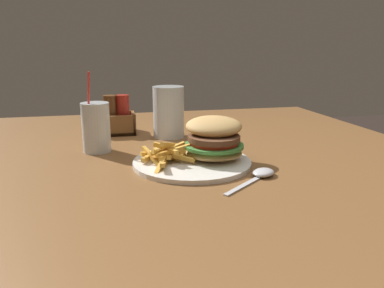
{
  "coord_description": "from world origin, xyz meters",
  "views": [
    {
      "loc": [
        -0.18,
        -0.86,
        1.02
      ],
      "look_at": [
        -0.01,
        -0.08,
        0.81
      ],
      "focal_mm": 35.0,
      "sensor_mm": 36.0,
      "label": 1
    }
  ],
  "objects_px": {
    "beer_glass": "(169,113)",
    "meal_plate_near": "(204,148)",
    "condiment_caddy": "(117,119)",
    "spoon": "(261,174)",
    "juice_glass": "(96,129)"
  },
  "relations": [
    {
      "from": "juice_glass",
      "to": "meal_plate_near",
      "type": "bearing_deg",
      "value": -33.16
    },
    {
      "from": "meal_plate_near",
      "to": "spoon",
      "type": "distance_m",
      "value": 0.15
    },
    {
      "from": "meal_plate_near",
      "to": "juice_glass",
      "type": "relative_size",
      "value": 1.32
    },
    {
      "from": "condiment_caddy",
      "to": "beer_glass",
      "type": "bearing_deg",
      "value": -28.88
    },
    {
      "from": "condiment_caddy",
      "to": "meal_plate_near",
      "type": "bearing_deg",
      "value": -62.96
    },
    {
      "from": "spoon",
      "to": "juice_glass",
      "type": "bearing_deg",
      "value": 102.14
    },
    {
      "from": "condiment_caddy",
      "to": "spoon",
      "type": "bearing_deg",
      "value": -59.86
    },
    {
      "from": "beer_glass",
      "to": "condiment_caddy",
      "type": "height_order",
      "value": "beer_glass"
    },
    {
      "from": "beer_glass",
      "to": "condiment_caddy",
      "type": "relative_size",
      "value": 1.27
    },
    {
      "from": "beer_glass",
      "to": "meal_plate_near",
      "type": "bearing_deg",
      "value": -82.73
    },
    {
      "from": "beer_glass",
      "to": "spoon",
      "type": "bearing_deg",
      "value": -71.96
    },
    {
      "from": "meal_plate_near",
      "to": "juice_glass",
      "type": "bearing_deg",
      "value": 146.84
    },
    {
      "from": "juice_glass",
      "to": "condiment_caddy",
      "type": "height_order",
      "value": "juice_glass"
    },
    {
      "from": "juice_glass",
      "to": "condiment_caddy",
      "type": "distance_m",
      "value": 0.21
    },
    {
      "from": "beer_glass",
      "to": "juice_glass",
      "type": "xyz_separation_m",
      "value": [
        -0.2,
        -0.12,
        -0.01
      ]
    }
  ]
}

